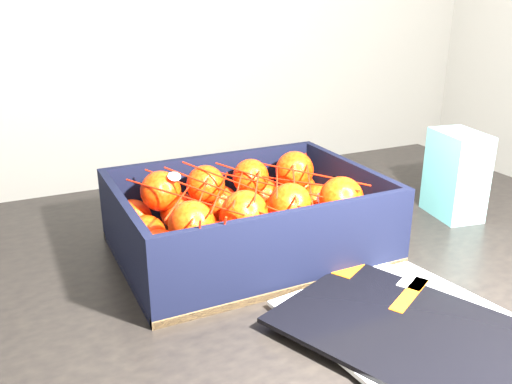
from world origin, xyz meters
name	(u,v)px	position (x,y,z in m)	size (l,w,h in m)	color
table	(294,294)	(0.04, 0.31, 0.65)	(1.21, 0.82, 0.75)	black
magazine_stack	(413,328)	(0.04, 0.03, 0.76)	(0.32, 0.37, 0.02)	silver
produce_crate	(248,229)	(-0.05, 0.32, 0.79)	(0.40, 0.30, 0.12)	olive
clementine_heap	(248,217)	(-0.05, 0.32, 0.81)	(0.38, 0.27, 0.12)	#FF2C05
mesh_net	(246,187)	(-0.05, 0.31, 0.86)	(0.33, 0.26, 0.09)	red
retail_carton	(456,175)	(0.36, 0.29, 0.83)	(0.07, 0.10, 0.16)	silver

